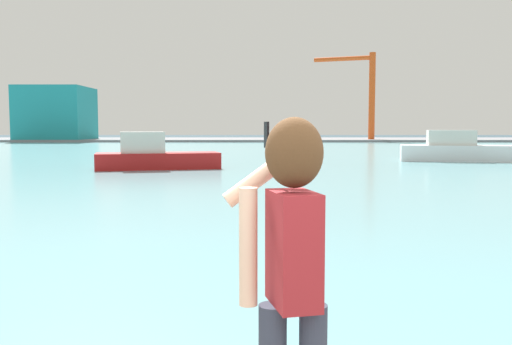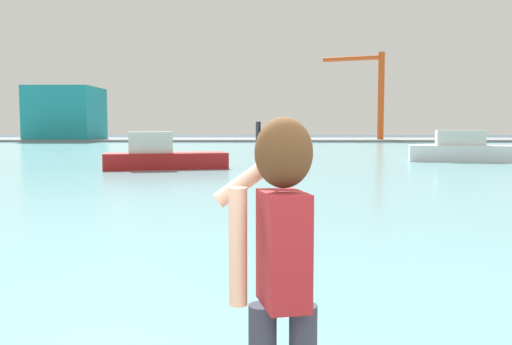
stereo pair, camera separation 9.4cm
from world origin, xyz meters
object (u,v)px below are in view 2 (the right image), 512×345
Objects in this scene: person_photographer at (281,256)px; warehouse_left at (66,113)px; port_crane at (374,86)px; boat_moored at (162,156)px; boat_moored_2 at (473,150)px.

warehouse_left is at bearing 7.34° from person_photographer.
warehouse_left reaches higher than person_photographer.
person_photographer is at bearing -101.26° from port_crane.
port_crane reaches higher than boat_moored.
boat_moored is at bearing -148.95° from boat_moored_2.
port_crane is (2.99, 50.70, 7.98)m from boat_moored_2.
boat_moored is at bearing -111.72° from port_crane.
boat_moored_2 is 69.69m from warehouse_left.
port_crane is at bearing 54.55° from boat_moored.
boat_moored is 62.57m from port_crane.
boat_moored is 0.65× the size of warehouse_left.
boat_moored_2 is (19.97, 6.95, 0.04)m from boat_moored.
port_crane is (17.09, 85.83, 7.02)m from person_photographer.
warehouse_left is at bearing 100.61° from boat_moored.
person_photographer reaches higher than boat_moored.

